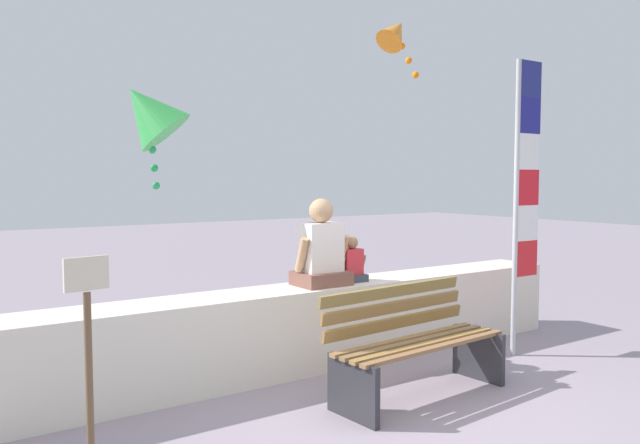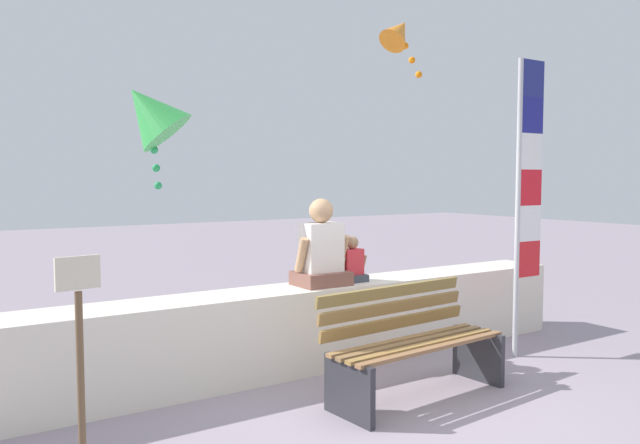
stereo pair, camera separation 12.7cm
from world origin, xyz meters
name	(u,v)px [view 1 (the left image)]	position (x,y,z in m)	size (l,w,h in m)	color
ground_plane	(402,413)	(0.00, 0.00, 0.00)	(40.00, 40.00, 0.00)	gray
seawall_ledge	(304,327)	(0.00, 1.38, 0.39)	(6.23, 0.57, 0.77)	silver
park_bench	(414,345)	(0.35, 0.25, 0.42)	(1.65, 0.73, 0.88)	#8A603D
person_adult	(321,252)	(0.18, 1.36, 1.09)	(0.54, 0.40, 0.82)	brown
person_child	(352,264)	(0.54, 1.36, 0.95)	(0.29, 0.22, 0.45)	#343C46
flag_banner	(523,186)	(2.07, 0.54, 1.71)	(0.37, 0.05, 2.95)	#B7B7BC
kite_orange	(396,33)	(1.91, 2.32, 3.52)	(0.56, 0.56, 0.83)	orange
kite_green	(148,112)	(-1.09, 2.45, 2.42)	(0.97, 0.88, 1.15)	green
sign_post	(89,362)	(-2.32, -0.10, 0.81)	(0.24, 0.06, 1.37)	brown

